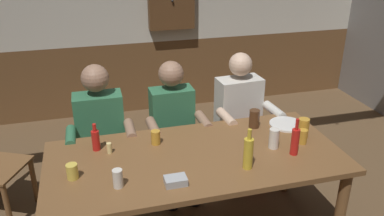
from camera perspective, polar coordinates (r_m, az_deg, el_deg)
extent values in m
cube|color=brown|center=(5.30, -7.12, 4.58)|extent=(5.94, 0.12, 0.92)
cube|color=brown|center=(2.86, 0.56, -7.13)|extent=(2.10, 0.97, 0.04)
cylinder|color=brown|center=(3.16, 20.40, -13.84)|extent=(0.08, 0.08, 0.71)
cylinder|color=brown|center=(3.34, -17.98, -11.10)|extent=(0.08, 0.08, 0.71)
cylinder|color=brown|center=(3.71, 13.43, -6.72)|extent=(0.08, 0.08, 0.71)
cube|color=#33724C|center=(3.48, -13.05, -2.07)|extent=(0.40, 0.22, 0.52)
sphere|color=#9E755B|center=(3.33, -13.69, 4.16)|extent=(0.23, 0.23, 0.23)
cylinder|color=#33724C|center=(3.47, -10.74, -6.45)|extent=(0.13, 0.40, 0.13)
cylinder|color=#33724C|center=(3.47, -14.39, -6.83)|extent=(0.13, 0.40, 0.13)
cylinder|color=#33724C|center=(3.45, -10.10, -11.93)|extent=(0.10, 0.10, 0.42)
cylinder|color=#33724C|center=(3.45, -13.83, -12.33)|extent=(0.10, 0.10, 0.42)
cylinder|color=#9E755B|center=(3.25, -8.82, -3.12)|extent=(0.08, 0.28, 0.08)
cylinder|color=#33724C|center=(3.25, -16.93, -3.98)|extent=(0.08, 0.28, 0.08)
cube|color=#33724C|center=(3.55, -2.88, -1.04)|extent=(0.38, 0.21, 0.50)
sphere|color=#9E755B|center=(3.40, -3.02, 4.92)|extent=(0.22, 0.22, 0.22)
cylinder|color=black|center=(3.54, -0.55, -5.30)|extent=(0.14, 0.42, 0.13)
cylinder|color=black|center=(3.50, -3.81, -5.77)|extent=(0.14, 0.42, 0.13)
cylinder|color=black|center=(3.51, 0.44, -10.75)|extent=(0.10, 0.10, 0.42)
cylinder|color=black|center=(3.47, -2.87, -11.29)|extent=(0.10, 0.10, 0.42)
cylinder|color=#9E755B|center=(3.38, 1.67, -1.88)|extent=(0.09, 0.28, 0.08)
cylinder|color=#9E755B|center=(3.28, -5.54, -2.83)|extent=(0.09, 0.28, 0.08)
cube|color=silver|center=(3.71, 6.63, 0.29)|extent=(0.41, 0.25, 0.54)
sphere|color=beige|center=(3.57, 6.94, 6.21)|extent=(0.21, 0.21, 0.21)
cylinder|color=#AD1919|center=(3.76, 8.84, -3.74)|extent=(0.16, 0.38, 0.13)
cylinder|color=#AD1919|center=(3.67, 5.78, -4.30)|extent=(0.16, 0.38, 0.13)
cylinder|color=#AD1919|center=(3.75, 9.90, -8.64)|extent=(0.10, 0.10, 0.42)
cylinder|color=#AD1919|center=(3.66, 6.83, -9.32)|extent=(0.10, 0.10, 0.42)
cylinder|color=silver|center=(3.60, 11.66, -0.36)|extent=(0.10, 0.28, 0.08)
cylinder|color=beige|center=(3.40, 4.94, -1.43)|extent=(0.10, 0.28, 0.08)
cylinder|color=brown|center=(3.79, -21.65, -9.60)|extent=(0.04, 0.04, 0.44)
cylinder|color=brown|center=(3.55, -24.84, -12.81)|extent=(0.04, 0.04, 0.44)
cylinder|color=#F9E08C|center=(2.92, -11.73, -5.63)|extent=(0.04, 0.04, 0.08)
cube|color=#B2B7BC|center=(2.55, -2.36, -10.34)|extent=(0.14, 0.10, 0.05)
cylinder|color=white|center=(3.36, 13.34, -2.28)|extent=(0.28, 0.28, 0.01)
cylinder|color=gold|center=(2.69, 8.03, -6.47)|extent=(0.06, 0.06, 0.22)
cylinder|color=gold|center=(2.62, 8.22, -3.73)|extent=(0.03, 0.03, 0.07)
cylinder|color=red|center=(2.92, 14.49, -4.71)|extent=(0.06, 0.06, 0.20)
cylinder|color=red|center=(2.85, 14.78, -2.26)|extent=(0.02, 0.02, 0.08)
cylinder|color=red|center=(2.97, -13.58, -4.53)|extent=(0.06, 0.06, 0.15)
cylinder|color=red|center=(2.92, -13.77, -2.74)|extent=(0.03, 0.03, 0.06)
cylinder|color=gold|center=(3.18, 15.62, -2.77)|extent=(0.08, 0.08, 0.15)
cylinder|color=white|center=(2.98, 11.62, -4.29)|extent=(0.07, 0.07, 0.15)
cylinder|color=gold|center=(2.99, -5.21, -4.20)|extent=(0.07, 0.07, 0.11)
cylinder|color=gold|center=(3.10, 15.54, -3.95)|extent=(0.07, 0.07, 0.11)
cylinder|color=white|center=(2.55, -10.55, -9.86)|extent=(0.06, 0.06, 0.12)
cylinder|color=#4C2D19|center=(3.25, 8.88, -1.51)|extent=(0.08, 0.08, 0.15)
cylinder|color=#E5C64C|center=(2.70, -16.73, -8.68)|extent=(0.07, 0.07, 0.10)
cube|color=brown|center=(5.00, -3.00, 15.15)|extent=(0.56, 0.12, 0.70)
sphere|color=black|center=(4.93, -2.81, 15.02)|extent=(0.03, 0.03, 0.03)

